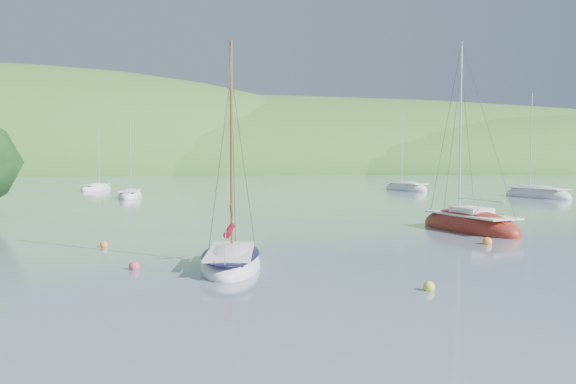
{
  "coord_description": "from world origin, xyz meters",
  "views": [
    {
      "loc": [
        -4.25,
        -22.83,
        4.51
      ],
      "look_at": [
        0.23,
        8.0,
        2.7
      ],
      "focal_mm": 40.0,
      "sensor_mm": 36.0,
      "label": 1
    }
  ],
  "objects": [
    {
      "name": "sloop_red",
      "position": [
        11.91,
        13.17,
        0.23
      ],
      "size": [
        4.72,
        8.74,
        12.28
      ],
      "rotation": [
        0.0,
        0.0,
        0.24
      ],
      "color": "#9C311C",
      "rests_on": "ground"
    },
    {
      "name": "mooring_buoys",
      "position": [
        1.03,
        4.59,
        0.12
      ],
      "size": [
        19.45,
        12.24,
        0.48
      ],
      "color": "yellow",
      "rests_on": "ground"
    },
    {
      "name": "daysailer_white",
      "position": [
        -2.85,
        2.67,
        0.22
      ],
      "size": [
        3.11,
        6.62,
        9.81
      ],
      "rotation": [
        0.0,
        0.0,
        -0.12
      ],
      "color": "white",
      "rests_on": "ground"
    },
    {
      "name": "distant_sloop_a",
      "position": [
        -11.02,
        45.93,
        0.17
      ],
      "size": [
        2.5,
        6.68,
        9.46
      ],
      "rotation": [
        0.0,
        0.0,
        -0.03
      ],
      "color": "white",
      "rests_on": "ground"
    },
    {
      "name": "distant_sloop_c",
      "position": [
        -16.74,
        61.44,
        0.16
      ],
      "size": [
        4.39,
        6.45,
        8.71
      ],
      "rotation": [
        0.0,
        0.0,
        -0.41
      ],
      "color": "white",
      "rests_on": "ground"
    },
    {
      "name": "ground",
      "position": [
        0.0,
        0.0,
        0.0
      ],
      "size": [
        700.0,
        700.0,
        0.0
      ],
      "primitive_type": "plane",
      "color": "slate",
      "rests_on": "ground"
    },
    {
      "name": "distant_sloop_b",
      "position": [
        22.23,
        55.22,
        0.19
      ],
      "size": [
        4.99,
        8.44,
        11.36
      ],
      "rotation": [
        0.0,
        0.0,
        0.29
      ],
      "color": "white",
      "rests_on": "ground"
    },
    {
      "name": "distant_sloop_d",
      "position": [
        31.68,
        40.4,
        0.2
      ],
      "size": [
        5.47,
        8.95,
        12.05
      ],
      "rotation": [
        0.0,
        0.0,
        0.32
      ],
      "color": "white",
      "rests_on": "ground"
    },
    {
      "name": "shoreline_hills",
      "position": [
        -9.66,
        172.42,
        0.0
      ],
      "size": [
        690.0,
        135.0,
        56.0
      ],
      "color": "#36732C",
      "rests_on": "ground"
    }
  ]
}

